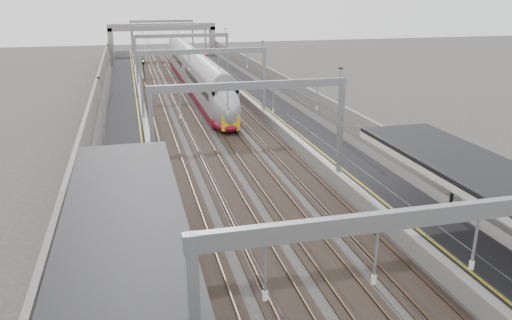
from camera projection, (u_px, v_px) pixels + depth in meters
platform_left at (127, 116)px, 52.91m from camera, size 4.00×120.00×1.00m
platform_right at (271, 108)px, 56.64m from camera, size 4.00×120.00×1.00m
tracks at (202, 116)px, 54.92m from camera, size 11.40×140.00×0.20m
overhead_line at (192, 53)px, 59.06m from camera, size 13.00×140.00×6.60m
canopy_left at (123, 312)px, 12.84m from camera, size 4.40×30.00×4.24m
overbridge at (162, 31)px, 103.78m from camera, size 22.00×2.20×6.90m
wall_left at (94, 107)px, 51.81m from camera, size 0.30×120.00×3.20m
wall_right at (298, 97)px, 57.04m from camera, size 0.30×120.00×3.20m
train at (196, 76)px, 68.14m from camera, size 2.78×50.62×4.39m
signal_green at (144, 67)px, 74.83m from camera, size 0.32×0.32×3.48m
signal_red_near at (204, 69)px, 72.08m from camera, size 0.32×0.32×3.48m
signal_red_far at (207, 59)px, 83.50m from camera, size 0.32×0.32×3.48m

